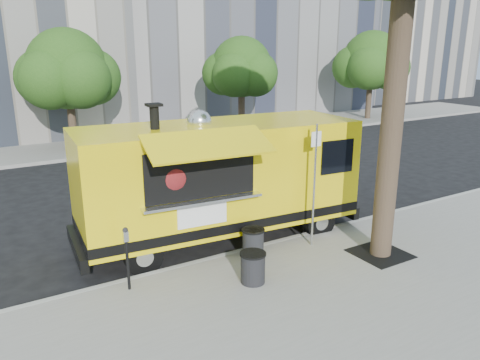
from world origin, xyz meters
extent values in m
plane|color=black|center=(0.00, 0.00, 0.00)|extent=(120.00, 120.00, 0.00)
cube|color=gray|center=(0.00, -4.00, 0.07)|extent=(60.00, 6.00, 0.15)
cube|color=#999993|center=(0.00, -0.93, 0.07)|extent=(60.00, 0.14, 0.16)
cube|color=gray|center=(0.00, 13.50, 0.07)|extent=(60.00, 5.00, 0.15)
cube|color=beige|center=(30.00, 24.00, 8.00)|extent=(16.00, 12.00, 16.00)
cylinder|color=#33261C|center=(2.60, -2.80, 3.40)|extent=(0.48, 0.48, 6.50)
cube|color=black|center=(2.60, -2.80, 0.15)|extent=(1.20, 1.20, 0.02)
cylinder|color=#33261C|center=(-1.00, 12.70, 1.45)|extent=(0.36, 0.36, 2.60)
sphere|color=#184312|center=(-1.00, 12.70, 3.85)|extent=(3.60, 3.60, 3.60)
cylinder|color=#33261C|center=(8.00, 12.40, 1.45)|extent=(0.36, 0.36, 2.60)
sphere|color=#184312|center=(8.00, 12.40, 3.74)|extent=(3.24, 3.24, 3.24)
cylinder|color=#33261C|center=(18.00, 12.60, 1.45)|extent=(0.36, 0.36, 2.60)
sphere|color=#184312|center=(18.00, 12.60, 3.91)|extent=(3.78, 3.78, 3.78)
cylinder|color=silver|center=(1.55, -1.55, 1.65)|extent=(0.06, 0.06, 3.00)
cube|color=white|center=(1.55, -1.55, 2.80)|extent=(0.28, 0.02, 0.35)
cylinder|color=black|center=(-3.00, -1.35, 0.68)|extent=(0.06, 0.06, 1.05)
cube|color=silver|center=(-3.00, -1.35, 1.30)|extent=(0.10, 0.08, 0.22)
sphere|color=black|center=(-3.00, -1.35, 1.43)|extent=(0.11, 0.11, 0.11)
cube|color=yellow|center=(-0.05, 0.20, 1.79)|extent=(7.10, 2.91, 2.51)
cube|color=black|center=(-0.05, 0.20, 0.77)|extent=(7.12, 2.93, 0.23)
cube|color=black|center=(3.48, -0.09, 0.48)|extent=(0.36, 2.24, 0.32)
cube|color=black|center=(-3.59, 0.49, 0.48)|extent=(0.36, 2.24, 0.32)
cube|color=black|center=(3.42, -0.09, 2.19)|extent=(0.20, 1.87, 1.01)
cylinder|color=black|center=(2.26, -0.98, 0.43)|extent=(0.87, 0.37, 0.85)
cylinder|color=black|center=(2.42, 0.98, 0.43)|extent=(0.87, 0.37, 0.85)
cylinder|color=black|center=(-2.42, -0.59, 0.43)|extent=(0.87, 0.37, 0.85)
cylinder|color=black|center=(-2.26, 1.37, 0.43)|extent=(0.87, 0.37, 0.85)
cube|color=black|center=(-1.10, -0.83, 2.19)|extent=(2.57, 0.39, 1.12)
cube|color=silver|center=(-1.12, -0.99, 1.59)|extent=(2.78, 0.58, 0.06)
cube|color=yellow|center=(-1.15, -1.38, 2.95)|extent=(2.73, 1.22, 0.45)
cube|color=white|center=(-1.11, -0.91, 1.25)|extent=(1.17, 0.14, 0.53)
cylinder|color=black|center=(-1.65, 0.33, 3.31)|extent=(0.21, 0.21, 0.59)
sphere|color=silver|center=(-0.46, 0.45, 3.09)|extent=(0.60, 0.60, 0.60)
sphere|color=maroon|center=(-1.66, -0.49, 2.14)|extent=(0.90, 0.90, 0.90)
cylinder|color=#FF590C|center=(-1.68, -0.72, 2.01)|extent=(0.37, 0.16, 0.36)
cylinder|color=black|center=(-0.71, -2.39, 0.48)|extent=(0.50, 0.50, 0.66)
cylinder|color=black|center=(-0.71, -2.39, 0.79)|extent=(0.55, 0.55, 0.04)
cylinder|color=black|center=(0.00, -1.30, 0.47)|extent=(0.50, 0.50, 0.65)
cylinder|color=black|center=(0.00, -1.30, 0.78)|extent=(0.54, 0.54, 0.04)
camera|label=1|loc=(-5.45, -9.74, 4.90)|focal=35.00mm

